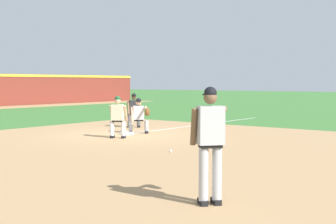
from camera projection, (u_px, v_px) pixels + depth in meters
ground_plane at (126, 135)px, 17.21m from camera, size 160.00×160.00×0.00m
infield_dirt_patch at (151, 156)px, 12.27m from camera, size 18.00×18.00×0.01m
foul_line_stripe at (203, 124)px, 21.23m from camera, size 10.19×0.10×0.00m
first_base_bag at (126, 133)px, 17.21m from camera, size 0.38×0.38×0.09m
baseball at (171, 151)px, 12.87m from camera, size 0.07×0.07×0.07m
pitcher at (211, 138)px, 7.31m from camera, size 0.85×0.54×1.86m
first_baseman at (139, 114)px, 17.48m from camera, size 0.71×1.09×1.34m
baserunner at (118, 115)px, 16.05m from camera, size 0.61×0.67×1.46m
umpire at (134, 109)px, 19.84m from camera, size 0.68×0.67×1.46m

